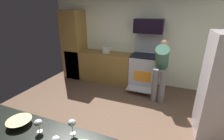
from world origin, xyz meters
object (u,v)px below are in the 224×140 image
Objects in this scene: mixing_bowl_small at (20,122)px; wine_glass_far at (72,123)px; wine_glass_mid at (38,123)px; stock_pot at (106,50)px; oven_range at (145,70)px; microwave at (149,26)px; person_cook at (161,66)px; wine_glass_extra at (56,140)px.

wine_glass_far is at bearing 8.61° from mixing_bowl_small.
wine_glass_mid is at bearing -163.66° from wine_glass_far.
wine_glass_far is 3.34m from stock_pot.
microwave is at bearing 90.00° from oven_range.
wine_glass_mid is 0.85× the size of wine_glass_far.
oven_range is 5.91× the size of mixing_bowl_small.
wine_glass_extra is (-0.63, -2.83, 0.16)m from person_cook.
oven_range is 3.21m from wine_glass_far.
wine_glass_far is (-0.17, -3.26, -0.67)m from microwave.
person_cook is at bearing -55.16° from microwave.
oven_range is 5.58× the size of stock_pot.
microwave is at bearing 3.85° from stock_pot.
oven_range is at bearing 81.15° from wine_glass_mid.
wine_glass_extra reaches higher than mixing_bowl_small.
microwave is 3.53m from mixing_bowl_small.
wine_glass_far reaches higher than wine_glass_extra.
oven_range is 1.05× the size of person_cook.
person_cook reaches higher than wine_glass_mid.
microwave is at bearing 87.01° from wine_glass_far.
stock_pot is at bearing 101.74° from wine_glass_mid.
wine_glass_extra is (0.33, -0.13, 0.01)m from wine_glass_mid.
stock_pot is at bearing 179.42° from oven_range.
oven_range is at bearing 86.92° from wine_glass_far.
oven_range is 1.20m from microwave.
microwave reaches higher than wine_glass_far.
wine_glass_mid is (-0.51, -3.27, 0.50)m from oven_range.
stock_pot is (-1.02, 3.18, -0.05)m from wine_glass_far.
microwave is at bearing 87.04° from wine_glass_extra.
stock_pot reaches higher than wine_glass_mid.
wine_glass_mid is 0.35m from wine_glass_far.
stock_pot is (-1.64, 0.57, 0.12)m from person_cook.
microwave reaches higher than mixing_bowl_small.
wine_glass_far is 0.23m from wine_glass_extra.
microwave is 4.74× the size of wine_glass_extra.
oven_range is at bearing 76.32° from mixing_bowl_small.
stock_pot is (-1.01, 3.40, -0.04)m from wine_glass_extra.
person_cook is at bearing 77.39° from wine_glass_extra.
microwave is 5.07× the size of wine_glass_mid.
oven_range is 3.38m from mixing_bowl_small.
wine_glass_mid is at bearing -78.26° from stock_pot.
person_cook reaches higher than wine_glass_extra.
person_cook is 9.31× the size of wine_glass_extra.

